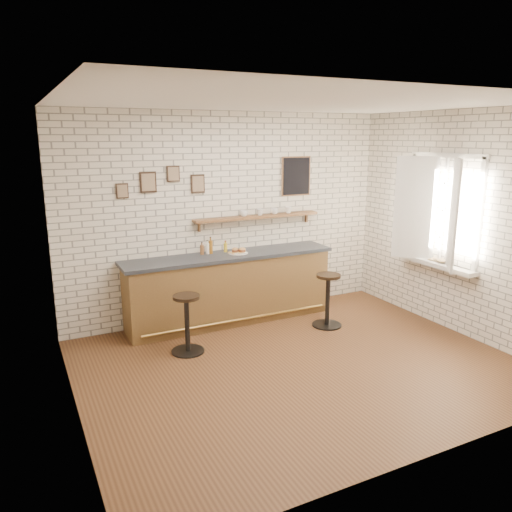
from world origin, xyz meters
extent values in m
plane|color=brown|center=(0.00, 0.00, 0.00)|extent=(5.00, 5.00, 0.00)
cube|color=brown|center=(-0.15, 1.70, 0.48)|extent=(3.00, 0.58, 0.96)
cube|color=#2D333A|center=(-0.15, 1.70, 0.98)|extent=(3.10, 0.62, 0.05)
cylinder|color=olive|center=(-0.15, 1.38, 0.12)|extent=(2.79, 0.04, 0.04)
cylinder|color=white|center=(-0.02, 1.69, 1.02)|extent=(0.28, 0.28, 0.01)
cylinder|color=#EEBA54|center=(0.04, 1.71, 1.02)|extent=(0.05, 0.05, 0.00)
cylinder|color=#EEBA54|center=(0.02, 1.67, 1.02)|extent=(0.05, 0.05, 0.00)
cylinder|color=#EEBA54|center=(-0.12, 1.76, 1.02)|extent=(0.06, 0.06, 0.00)
cylinder|color=#EEBA54|center=(0.01, 1.73, 1.02)|extent=(0.06, 0.06, 0.00)
cylinder|color=#EEBA54|center=(-0.12, 1.66, 1.02)|extent=(0.06, 0.06, 0.00)
cylinder|color=#EEBA54|center=(0.03, 1.69, 1.02)|extent=(0.04, 0.04, 0.00)
cylinder|color=#EEBA54|center=(-0.03, 1.63, 1.02)|extent=(0.05, 0.05, 0.00)
cylinder|color=#EEBA54|center=(-0.12, 1.62, 1.02)|extent=(0.04, 0.04, 0.00)
cylinder|color=#EEBA54|center=(-0.16, 1.70, 1.02)|extent=(0.05, 0.05, 0.00)
cylinder|color=#EEBA54|center=(0.02, 1.64, 1.02)|extent=(0.06, 0.06, 0.00)
cylinder|color=#EEBA54|center=(-0.12, 1.72, 1.02)|extent=(0.04, 0.04, 0.00)
cylinder|color=#EEBA54|center=(0.00, 1.68, 1.02)|extent=(0.05, 0.05, 0.00)
cylinder|color=#EEBA54|center=(0.04, 1.71, 1.02)|extent=(0.05, 0.05, 0.00)
cylinder|color=#EEBA54|center=(0.00, 1.67, 1.02)|extent=(0.05, 0.05, 0.00)
cylinder|color=brown|center=(-0.51, 1.85, 1.08)|extent=(0.05, 0.05, 0.14)
cylinder|color=brown|center=(-0.51, 1.85, 1.16)|extent=(0.02, 0.02, 0.03)
cylinder|color=black|center=(-0.51, 1.85, 1.18)|extent=(0.02, 0.02, 0.01)
cylinder|color=white|center=(-0.43, 1.85, 1.09)|extent=(0.05, 0.05, 0.15)
cylinder|color=white|center=(-0.43, 1.85, 1.18)|extent=(0.02, 0.02, 0.03)
cylinder|color=black|center=(-0.43, 1.85, 1.21)|extent=(0.02, 0.02, 0.01)
cylinder|color=#905917|center=(-0.38, 1.85, 1.10)|extent=(0.06, 0.06, 0.19)
cylinder|color=#905917|center=(-0.38, 1.85, 1.22)|extent=(0.02, 0.02, 0.04)
cylinder|color=black|center=(-0.38, 1.85, 1.25)|extent=(0.02, 0.02, 0.01)
cylinder|color=gold|center=(-0.15, 1.85, 1.07)|extent=(0.05, 0.05, 0.13)
cylinder|color=gold|center=(-0.15, 1.85, 1.15)|extent=(0.02, 0.02, 0.03)
cylinder|color=maroon|center=(-0.15, 1.85, 1.17)|extent=(0.03, 0.03, 0.01)
cylinder|color=black|center=(-1.07, 0.93, 0.01)|extent=(0.42, 0.42, 0.02)
cylinder|color=black|center=(-1.07, 0.93, 0.36)|extent=(0.06, 0.06, 0.69)
cylinder|color=black|center=(-1.07, 0.93, 0.73)|extent=(0.44, 0.44, 0.04)
cylinder|color=black|center=(1.01, 0.90, 0.01)|extent=(0.42, 0.42, 0.02)
cylinder|color=black|center=(1.01, 0.90, 0.37)|extent=(0.06, 0.06, 0.70)
cylinder|color=black|center=(1.01, 0.90, 0.74)|extent=(0.38, 0.38, 0.04)
cube|color=brown|center=(0.40, 1.90, 1.48)|extent=(2.00, 0.18, 0.04)
cube|color=brown|center=(-0.50, 1.97, 1.40)|extent=(0.03, 0.04, 0.16)
cube|color=brown|center=(1.30, 1.97, 1.40)|extent=(0.03, 0.04, 0.16)
imported|color=white|center=(0.17, 1.90, 1.55)|extent=(0.15, 0.15, 0.09)
imported|color=white|center=(0.44, 1.90, 1.55)|extent=(0.12, 0.12, 0.09)
imported|color=white|center=(0.68, 1.90, 1.55)|extent=(0.14, 0.14, 0.09)
imported|color=white|center=(0.93, 1.90, 1.55)|extent=(0.13, 0.13, 0.10)
cube|color=black|center=(-1.20, 1.98, 2.05)|extent=(0.22, 0.02, 0.28)
cube|color=black|center=(-0.85, 1.98, 2.15)|extent=(0.18, 0.02, 0.22)
cube|color=black|center=(-0.50, 1.98, 2.00)|extent=(0.20, 0.02, 0.26)
cube|color=black|center=(-1.55, 1.98, 1.95)|extent=(0.16, 0.02, 0.20)
cube|color=black|center=(1.10, 1.98, 2.05)|extent=(0.46, 0.02, 0.56)
cube|color=white|center=(2.40, 0.30, 0.90)|extent=(0.20, 1.35, 0.06)
cube|color=white|center=(2.47, 0.30, 2.40)|extent=(0.05, 1.30, 0.06)
cube|color=white|center=(2.47, 0.30, 0.90)|extent=(0.05, 1.30, 0.06)
cube|color=white|center=(2.47, -0.30, 1.65)|extent=(0.05, 0.06, 1.50)
cube|color=white|center=(2.47, 0.90, 1.65)|extent=(0.05, 0.06, 1.50)
cube|color=white|center=(2.32, 0.00, 1.65)|extent=(0.40, 0.46, 1.46)
cube|color=white|center=(2.32, 0.60, 1.65)|extent=(0.40, 0.46, 1.46)
imported|color=tan|center=(2.38, 0.29, 0.94)|extent=(0.22, 0.26, 0.02)
imported|color=tan|center=(2.38, 0.25, 0.96)|extent=(0.22, 0.25, 0.02)
camera|label=1|loc=(-2.90, -4.67, 2.65)|focal=35.00mm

